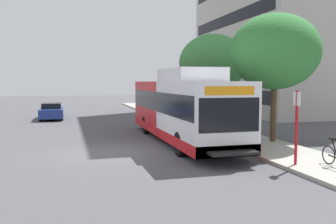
% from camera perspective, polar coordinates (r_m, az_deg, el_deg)
% --- Properties ---
extents(ground_plane, '(120.00, 120.00, 0.00)m').
position_cam_1_polar(ground_plane, '(23.66, -11.35, -2.71)').
color(ground_plane, '#4C4C51').
extents(sidewalk_curb, '(3.00, 56.00, 0.14)m').
position_cam_1_polar(sidewalk_curb, '(23.28, 6.49, -2.59)').
color(sidewalk_curb, '#A8A399').
rests_on(sidewalk_curb, ground).
extents(transit_bus, '(2.58, 12.25, 3.65)m').
position_cam_1_polar(transit_bus, '(18.43, 2.06, 0.61)').
color(transit_bus, white).
rests_on(transit_bus, ground).
extents(bus_stop_sign_pole, '(0.10, 0.36, 2.60)m').
position_cam_1_polar(bus_stop_sign_pole, '(13.39, 19.49, -1.44)').
color(bus_stop_sign_pole, red).
rests_on(bus_stop_sign_pole, sidewalk_curb).
extents(street_tree_near_stop, '(4.27, 4.27, 6.15)m').
position_cam_1_polar(street_tree_near_stop, '(18.40, 16.38, 9.04)').
color(street_tree_near_stop, '#4C3823').
rests_on(street_tree_near_stop, sidewalk_curb).
extents(street_tree_mid_block, '(4.52, 4.52, 6.08)m').
position_cam_1_polar(street_tree_mid_block, '(24.73, 7.03, 7.62)').
color(street_tree_mid_block, '#4C3823').
rests_on(street_tree_mid_block, sidewalk_curb).
extents(parked_car_far_lane, '(1.80, 4.50, 1.33)m').
position_cam_1_polar(parked_car_far_lane, '(31.11, -17.76, 0.15)').
color(parked_car_far_lane, navy).
rests_on(parked_car_far_lane, ground).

